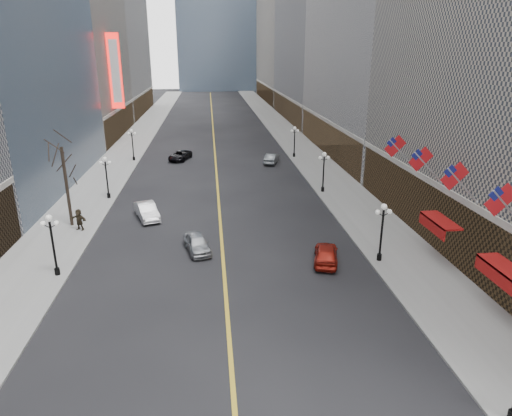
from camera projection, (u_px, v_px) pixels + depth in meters
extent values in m
cube|color=gray|center=(303.00, 151.00, 72.51)|extent=(6.00, 230.00, 0.15)
cube|color=gray|center=(123.00, 155.00, 69.84)|extent=(6.00, 230.00, 0.15)
cube|color=gold|center=(214.00, 142.00, 80.60)|extent=(0.25, 200.00, 0.02)
cube|color=#47372F|center=(473.00, 232.00, 33.55)|extent=(2.80, 41.00, 5.00)
cube|color=#47372F|center=(334.00, 137.00, 70.23)|extent=(2.80, 35.00, 5.00)
cube|color=gray|center=(346.00, 8.00, 100.08)|extent=(26.00, 40.00, 48.00)
cube|color=#47372F|center=(291.00, 108.00, 105.96)|extent=(2.80, 39.00, 5.00)
cube|color=#47372F|center=(268.00, 92.00, 146.39)|extent=(2.80, 45.00, 5.00)
cube|color=#47372F|center=(114.00, 123.00, 84.58)|extent=(2.80, 29.00, 5.00)
cube|color=#47372F|center=(139.00, 103.00, 116.55)|extent=(2.80, 37.00, 5.00)
cylinder|color=black|center=(512.00, 416.00, 19.54)|extent=(0.36, 0.36, 0.50)
cylinder|color=black|center=(379.00, 257.00, 34.58)|extent=(0.36, 0.36, 0.50)
cylinder|color=black|center=(381.00, 236.00, 34.01)|extent=(0.16, 0.16, 4.00)
sphere|color=white|center=(384.00, 207.00, 33.26)|extent=(0.44, 0.44, 0.44)
sphere|color=white|center=(378.00, 212.00, 33.35)|extent=(0.36, 0.36, 0.36)
sphere|color=white|center=(390.00, 212.00, 33.43)|extent=(0.36, 0.36, 0.36)
cylinder|color=black|center=(323.00, 189.00, 51.51)|extent=(0.36, 0.36, 0.50)
cylinder|color=black|center=(323.00, 174.00, 50.94)|extent=(0.16, 0.16, 4.00)
sphere|color=white|center=(324.00, 154.00, 50.19)|extent=(0.44, 0.44, 0.44)
sphere|color=white|center=(320.00, 158.00, 50.27)|extent=(0.36, 0.36, 0.36)
sphere|color=white|center=(328.00, 157.00, 50.36)|extent=(0.36, 0.36, 0.36)
cylinder|color=black|center=(294.00, 155.00, 68.43)|extent=(0.36, 0.36, 0.50)
cylinder|color=black|center=(294.00, 143.00, 67.86)|extent=(0.16, 0.16, 4.00)
sphere|color=white|center=(295.00, 128.00, 67.11)|extent=(0.44, 0.44, 0.44)
sphere|color=white|center=(292.00, 131.00, 67.20)|extent=(0.36, 0.36, 0.36)
sphere|color=white|center=(298.00, 131.00, 67.29)|extent=(0.36, 0.36, 0.36)
cylinder|color=black|center=(57.00, 271.00, 32.33)|extent=(0.36, 0.36, 0.50)
cylinder|color=black|center=(54.00, 249.00, 31.75)|extent=(0.16, 0.16, 4.00)
sphere|color=white|center=(49.00, 218.00, 31.00)|extent=(0.44, 0.44, 0.44)
sphere|color=white|center=(43.00, 224.00, 31.09)|extent=(0.36, 0.36, 0.36)
sphere|color=white|center=(56.00, 223.00, 31.18)|extent=(0.36, 0.36, 0.36)
cylinder|color=black|center=(109.00, 196.00, 49.25)|extent=(0.36, 0.36, 0.50)
cylinder|color=black|center=(107.00, 180.00, 48.68)|extent=(0.16, 0.16, 4.00)
sphere|color=white|center=(105.00, 159.00, 47.93)|extent=(0.44, 0.44, 0.44)
sphere|color=white|center=(101.00, 163.00, 48.02)|extent=(0.36, 0.36, 0.36)
sphere|color=white|center=(109.00, 162.00, 48.10)|extent=(0.36, 0.36, 0.36)
cylinder|color=black|center=(134.00, 159.00, 66.18)|extent=(0.36, 0.36, 0.50)
cylinder|color=black|center=(133.00, 147.00, 65.61)|extent=(0.16, 0.16, 4.00)
sphere|color=white|center=(131.00, 131.00, 64.86)|extent=(0.44, 0.44, 0.44)
sphere|color=white|center=(128.00, 134.00, 64.94)|extent=(0.36, 0.36, 0.36)
sphere|color=white|center=(135.00, 133.00, 65.03)|extent=(0.36, 0.36, 0.36)
cylinder|color=#B2B2B7|center=(510.00, 210.00, 25.35)|extent=(2.49, 0.12, 2.49)
cube|color=red|center=(501.00, 200.00, 25.08)|extent=(1.94, 0.04, 1.94)
cube|color=navy|center=(496.00, 194.00, 24.93)|extent=(0.88, 0.06, 0.88)
cylinder|color=#B2B2B7|center=(463.00, 185.00, 30.05)|extent=(2.49, 0.12, 2.49)
cube|color=red|center=(455.00, 176.00, 29.78)|extent=(1.94, 0.04, 1.94)
cube|color=navy|center=(450.00, 171.00, 29.63)|extent=(0.88, 0.06, 0.88)
cylinder|color=#B2B2B7|center=(428.00, 167.00, 34.75)|extent=(2.49, 0.12, 2.49)
cube|color=red|center=(421.00, 159.00, 34.48)|extent=(1.94, 0.04, 1.94)
cube|color=navy|center=(417.00, 155.00, 34.33)|extent=(0.88, 0.06, 0.88)
cylinder|color=#B2B2B7|center=(402.00, 153.00, 39.46)|extent=(2.49, 0.12, 2.49)
cube|color=red|center=(395.00, 146.00, 39.18)|extent=(1.94, 0.04, 1.94)
cube|color=navy|center=(392.00, 142.00, 39.03)|extent=(0.88, 0.06, 0.88)
cube|color=maroon|center=(507.00, 268.00, 26.58)|extent=(1.40, 4.00, 0.15)
cube|color=maroon|center=(495.00, 275.00, 26.64)|extent=(0.10, 4.00, 0.90)
cube|color=maroon|center=(441.00, 220.00, 34.10)|extent=(1.40, 4.00, 0.15)
cube|color=maroon|center=(432.00, 226.00, 34.17)|extent=(0.10, 4.00, 0.90)
cube|color=red|center=(115.00, 71.00, 75.16)|extent=(2.00, 0.50, 12.00)
cube|color=white|center=(116.00, 71.00, 75.17)|extent=(1.40, 0.55, 10.00)
cylinder|color=#2D231C|center=(67.00, 187.00, 40.47)|extent=(0.28, 0.28, 7.20)
imported|color=#9A9DA1|center=(197.00, 243.00, 36.30)|extent=(2.62, 4.41, 1.41)
imported|color=silver|center=(147.00, 211.00, 43.43)|extent=(3.03, 4.89, 1.52)
imported|color=black|center=(180.00, 155.00, 66.79)|extent=(3.69, 5.40, 1.37)
imported|color=maroon|center=(326.00, 254.00, 34.37)|extent=(2.77, 4.63, 1.48)
imported|color=#555A5D|center=(272.00, 159.00, 64.80)|extent=(2.79, 4.57, 1.42)
imported|color=#2F271A|center=(79.00, 220.00, 40.23)|extent=(1.82, 1.24, 1.91)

